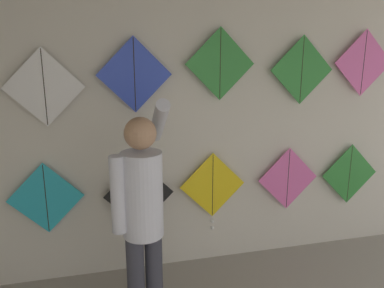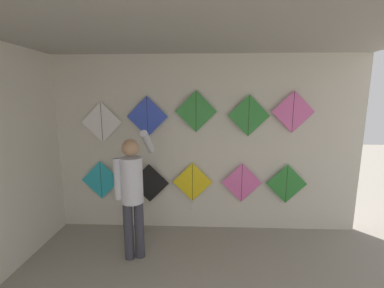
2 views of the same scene
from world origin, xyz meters
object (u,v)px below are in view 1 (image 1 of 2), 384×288
kite_7 (220,64)px  kite_1 (139,194)px  kite_5 (44,87)px  kite_8 (302,70)px  kite_4 (349,174)px  kite_6 (134,75)px  shopkeeper (143,210)px  kite_3 (288,179)px  kite_9 (364,63)px  kite_2 (213,187)px  kite_0 (46,198)px

kite_7 → kite_1: bearing=180.0°
kite_5 → kite_8: size_ratio=1.00×
kite_4 → kite_7: 1.84m
kite_1 → kite_6: bearing=180.0°
shopkeeper → kite_7: (0.81, 0.80, 0.96)m
kite_8 → kite_3: bearing=180.0°
kite_6 → kite_1: bearing=0.0°
kite_9 → kite_2: bearing=-180.0°
kite_5 → kite_6: 0.73m
kite_6 → kite_7: 0.76m
kite_2 → kite_8: bearing=0.0°
kite_0 → kite_4: size_ratio=1.00×
kite_1 → kite_5: (-0.73, 0.00, 0.99)m
kite_0 → kite_1: (0.80, 0.00, -0.04)m
kite_3 → kite_5: kite_5 is taller
kite_0 → kite_2: bearing=-0.0°
shopkeeper → kite_8: kite_8 is taller
kite_7 → kite_9: 1.47m
kite_4 → kite_6: size_ratio=1.00×
kite_3 → kite_4: 0.71m
kite_3 → kite_5: size_ratio=1.00×
kite_5 → kite_7: 1.49m
kite_5 → kite_1: bearing=0.0°
kite_6 → kite_8: (1.56, 0.00, 0.02)m
kite_9 → kite_0: bearing=180.0°
kite_1 → kite_2: kite_2 is taller
kite_6 → kite_7: (0.76, 0.00, 0.08)m
kite_1 → kite_5: bearing=180.0°
kite_0 → kite_8: bearing=0.0°
kite_1 → kite_3: bearing=0.0°
shopkeeper → kite_2: (0.75, 0.80, -0.20)m
kite_1 → kite_9: size_ratio=1.00×
kite_0 → kite_2: kite_0 is taller
kite_3 → kite_4: kite_3 is taller
shopkeeper → kite_4: 2.40m
kite_4 → kite_5: bearing=180.0°
shopkeeper → kite_0: (-0.75, 0.80, -0.16)m
kite_0 → kite_9: bearing=0.0°
kite_4 → kite_6: kite_6 is taller
kite_2 → kite_9: size_ratio=1.22×
kite_3 → kite_9: (0.73, 0.00, 1.13)m
kite_5 → kite_8: 2.29m
shopkeeper → kite_7: size_ratio=2.73×
kite_8 → kite_4: bearing=0.0°
kite_5 → shopkeeper: bearing=-50.0°
kite_1 → kite_4: size_ratio=1.00×
kite_4 → kite_7: (-1.44, 0.00, 1.14)m
kite_1 → kite_2: size_ratio=0.82×
kite_7 → kite_8: kite_7 is taller
kite_1 → kite_5: kite_5 is taller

